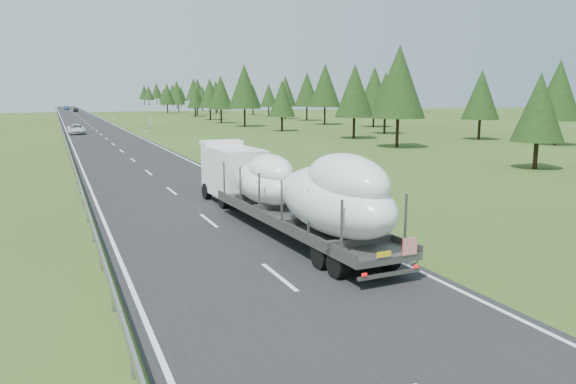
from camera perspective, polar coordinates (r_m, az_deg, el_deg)
name	(u,v)px	position (r m, az deg, el deg)	size (l,w,h in m)	color
road_surface	(93,128)	(107.74, -19.24, 6.18)	(10.00, 400.00, 0.02)	black
guardrail	(61,125)	(107.46, -22.09, 6.32)	(0.10, 400.00, 0.76)	slate
marker_posts	(104,114)	(162.99, -18.20, 7.49)	(0.13, 350.08, 1.00)	silver
highway_sign	(150,122)	(88.54, -13.80, 6.93)	(0.08, 0.90, 2.60)	slate
tree_line_right	(254,91)	(142.71, -3.43, 10.25)	(28.44, 353.98, 12.57)	black
boat_truck	(287,187)	(23.80, -0.10, 0.54)	(3.18, 17.98, 3.93)	white
distant_van	(76,129)	(91.03, -20.71, 5.98)	(2.45, 5.31, 1.48)	silver
distant_car_dark	(76,110)	(208.07, -20.76, 7.80)	(1.62, 4.03, 1.37)	black
distant_car_blue	(66,108)	(240.98, -21.59, 7.96)	(1.62, 4.64, 1.53)	#1B2B4E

